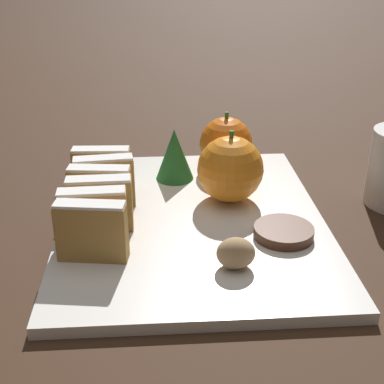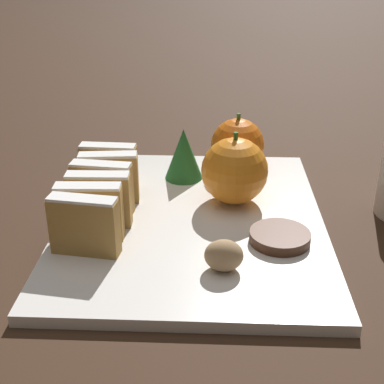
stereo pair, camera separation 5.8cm
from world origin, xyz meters
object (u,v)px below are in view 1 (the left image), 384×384
at_px(orange_near, 230,169).
at_px(walnut, 236,253).
at_px(orange_far, 226,143).
at_px(chocolate_cookie, 284,232).

height_order(orange_near, walnut, orange_near).
xyz_separation_m(orange_far, walnut, (-0.02, -0.24, -0.02)).
xyz_separation_m(orange_near, walnut, (-0.01, -0.14, -0.02)).
distance_m(orange_near, chocolate_cookie, 0.11).
bearing_deg(chocolate_cookie, orange_near, 116.10).
xyz_separation_m(orange_far, chocolate_cookie, (0.04, -0.19, -0.03)).
relative_size(orange_near, walnut, 2.33).
relative_size(walnut, chocolate_cookie, 0.59).
height_order(walnut, chocolate_cookie, walnut).
bearing_deg(orange_far, orange_near, -94.09).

